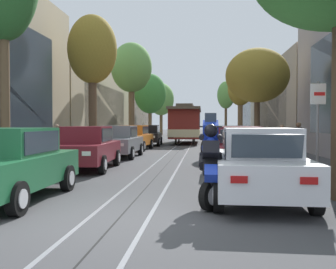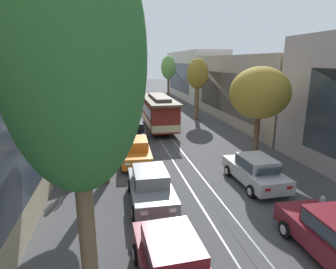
{
  "view_description": "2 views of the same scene",
  "coord_description": "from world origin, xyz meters",
  "px_view_note": "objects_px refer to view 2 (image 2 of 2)",
  "views": [
    {
      "loc": [
        1.48,
        -6.54,
        1.67
      ],
      "look_at": [
        -0.63,
        16.7,
        1.03
      ],
      "focal_mm": 41.36,
      "sensor_mm": 36.0,
      "label": 1
    },
    {
      "loc": [
        -4.23,
        0.71,
        6.38
      ],
      "look_at": [
        0.0,
        22.15,
        0.66
      ],
      "focal_mm": 29.97,
      "sensor_mm": 36.0,
      "label": 2
    }
  ],
  "objects_px": {
    "street_tree_kerb_left_near": "(73,59)",
    "street_tree_kerb_right_second": "(260,93)",
    "street_tree_kerb_right_mid": "(198,75)",
    "pedestrian_on_right_pavement": "(257,132)",
    "street_tree_kerb_left_mid": "(106,61)",
    "fire_hydrant": "(322,205)",
    "cable_car_trolley": "(159,113)",
    "street_tree_kerb_left_far": "(109,69)",
    "parked_car_maroon_second_right": "(336,238)",
    "parked_car_maroon_second_left": "(173,264)",
    "parked_car_black_fifth_left": "(133,132)",
    "parked_car_orange_fourth_left": "(136,151)",
    "street_tree_kerb_left_fourth": "(109,72)",
    "pedestrian_on_left_pavement": "(66,174)",
    "street_tree_kerb_right_fourth": "(168,68)",
    "parked_car_grey_mid_left": "(151,187)",
    "street_tree_kerb_left_second": "(99,73)",
    "parked_car_silver_mid_right": "(255,171)"
  },
  "relations": [
    {
      "from": "parked_car_maroon_second_right",
      "to": "street_tree_kerb_left_fourth",
      "type": "bearing_deg",
      "value": 103.66
    },
    {
      "from": "street_tree_kerb_left_second",
      "to": "street_tree_kerb_right_second",
      "type": "height_order",
      "value": "street_tree_kerb_left_second"
    },
    {
      "from": "street_tree_kerb_left_near",
      "to": "fire_hydrant",
      "type": "distance_m",
      "value": 11.92
    },
    {
      "from": "parked_car_silver_mid_right",
      "to": "street_tree_kerb_right_mid",
      "type": "bearing_deg",
      "value": 83.25
    },
    {
      "from": "parked_car_maroon_second_left",
      "to": "street_tree_kerb_right_fourth",
      "type": "bearing_deg",
      "value": 78.97
    },
    {
      "from": "parked_car_grey_mid_left",
      "to": "parked_car_orange_fourth_left",
      "type": "xyz_separation_m",
      "value": [
        -0.23,
        5.43,
        0.0
      ]
    },
    {
      "from": "parked_car_orange_fourth_left",
      "to": "street_tree_kerb_left_mid",
      "type": "bearing_deg",
      "value": 101.53
    },
    {
      "from": "pedestrian_on_left_pavement",
      "to": "fire_hydrant",
      "type": "height_order",
      "value": "pedestrian_on_left_pavement"
    },
    {
      "from": "parked_car_maroon_second_right",
      "to": "fire_hydrant",
      "type": "xyz_separation_m",
      "value": [
        1.63,
        2.56,
        -0.38
      ]
    },
    {
      "from": "parked_car_silver_mid_right",
      "to": "street_tree_kerb_left_fourth",
      "type": "bearing_deg",
      "value": 107.35
    },
    {
      "from": "parked_car_orange_fourth_left",
      "to": "street_tree_kerb_left_mid",
      "type": "height_order",
      "value": "street_tree_kerb_left_mid"
    },
    {
      "from": "parked_car_orange_fourth_left",
      "to": "street_tree_kerb_right_second",
      "type": "relative_size",
      "value": 0.72
    },
    {
      "from": "street_tree_kerb_left_near",
      "to": "street_tree_kerb_right_second",
      "type": "xyz_separation_m",
      "value": [
        9.42,
        11.3,
        -1.93
      ]
    },
    {
      "from": "street_tree_kerb_left_mid",
      "to": "cable_car_trolley",
      "type": "height_order",
      "value": "street_tree_kerb_left_mid"
    },
    {
      "from": "street_tree_kerb_left_second",
      "to": "street_tree_kerb_right_second",
      "type": "distance_m",
      "value": 9.66
    },
    {
      "from": "street_tree_kerb_left_near",
      "to": "street_tree_kerb_left_fourth",
      "type": "bearing_deg",
      "value": 89.59
    },
    {
      "from": "street_tree_kerb_left_mid",
      "to": "street_tree_kerb_left_fourth",
      "type": "distance_m",
      "value": 11.26
    },
    {
      "from": "street_tree_kerb_left_second",
      "to": "street_tree_kerb_left_far",
      "type": "height_order",
      "value": "street_tree_kerb_left_second"
    },
    {
      "from": "street_tree_kerb_right_second",
      "to": "cable_car_trolley",
      "type": "xyz_separation_m",
      "value": [
        -4.63,
        10.05,
        -2.82
      ]
    },
    {
      "from": "street_tree_kerb_left_fourth",
      "to": "pedestrian_on_left_pavement",
      "type": "distance_m",
      "value": 23.36
    },
    {
      "from": "parked_car_maroon_second_left",
      "to": "parked_car_black_fifth_left",
      "type": "distance_m",
      "value": 15.72
    },
    {
      "from": "street_tree_kerb_left_mid",
      "to": "pedestrian_on_left_pavement",
      "type": "relative_size",
      "value": 5.2
    },
    {
      "from": "parked_car_orange_fourth_left",
      "to": "street_tree_kerb_right_fourth",
      "type": "xyz_separation_m",
      "value": [
        7.38,
        26.44,
        4.56
      ]
    },
    {
      "from": "street_tree_kerb_left_second",
      "to": "street_tree_kerb_right_mid",
      "type": "xyz_separation_m",
      "value": [
        9.84,
        15.62,
        -0.93
      ]
    },
    {
      "from": "parked_car_maroon_second_left",
      "to": "street_tree_kerb_left_fourth",
      "type": "height_order",
      "value": "street_tree_kerb_left_fourth"
    },
    {
      "from": "fire_hydrant",
      "to": "street_tree_kerb_right_fourth",
      "type": "bearing_deg",
      "value": 89.82
    },
    {
      "from": "parked_car_maroon_second_right",
      "to": "cable_car_trolley",
      "type": "xyz_separation_m",
      "value": [
        -2.7,
        19.1,
        0.86
      ]
    },
    {
      "from": "street_tree_kerb_left_near",
      "to": "street_tree_kerb_left_second",
      "type": "relative_size",
      "value": 1.1
    },
    {
      "from": "street_tree_kerb_left_mid",
      "to": "street_tree_kerb_left_far",
      "type": "distance_m",
      "value": 22.88
    },
    {
      "from": "street_tree_kerb_left_near",
      "to": "street_tree_kerb_right_fourth",
      "type": "relative_size",
      "value": 1.2
    },
    {
      "from": "street_tree_kerb_right_mid",
      "to": "street_tree_kerb_left_second",
      "type": "bearing_deg",
      "value": -122.23
    },
    {
      "from": "pedestrian_on_right_pavement",
      "to": "parked_car_black_fifth_left",
      "type": "bearing_deg",
      "value": 164.97
    },
    {
      "from": "parked_car_orange_fourth_left",
      "to": "street_tree_kerb_right_second",
      "type": "distance_m",
      "value": 8.54
    },
    {
      "from": "parked_car_maroon_second_left",
      "to": "parked_car_black_fifth_left",
      "type": "bearing_deg",
      "value": 89.78
    },
    {
      "from": "parked_car_orange_fourth_left",
      "to": "street_tree_kerb_right_fourth",
      "type": "distance_m",
      "value": 27.82
    },
    {
      "from": "cable_car_trolley",
      "to": "pedestrian_on_right_pavement",
      "type": "relative_size",
      "value": 5.61
    },
    {
      "from": "street_tree_kerb_right_mid",
      "to": "pedestrian_on_right_pavement",
      "type": "bearing_deg",
      "value": -79.88
    },
    {
      "from": "parked_car_black_fifth_left",
      "to": "street_tree_kerb_left_far",
      "type": "height_order",
      "value": "street_tree_kerb_left_far"
    },
    {
      "from": "street_tree_kerb_left_near",
      "to": "street_tree_kerb_left_mid",
      "type": "bearing_deg",
      "value": 89.55
    },
    {
      "from": "street_tree_kerb_left_mid",
      "to": "fire_hydrant",
      "type": "xyz_separation_m",
      "value": [
        8.96,
        -16.13,
        -5.96
      ]
    },
    {
      "from": "cable_car_trolley",
      "to": "parked_car_silver_mid_right",
      "type": "bearing_deg",
      "value": -77.46
    },
    {
      "from": "parked_car_grey_mid_left",
      "to": "street_tree_kerb_left_mid",
      "type": "bearing_deg",
      "value": 97.94
    },
    {
      "from": "parked_car_maroon_second_right",
      "to": "parked_car_maroon_second_left",
      "type": "bearing_deg",
      "value": -178.17
    },
    {
      "from": "street_tree_kerb_left_far",
      "to": "pedestrian_on_left_pavement",
      "type": "xyz_separation_m",
      "value": [
        -2.14,
        -34.54,
        -4.26
      ]
    },
    {
      "from": "street_tree_kerb_right_mid",
      "to": "street_tree_kerb_right_fourth",
      "type": "bearing_deg",
      "value": 92.4
    },
    {
      "from": "street_tree_kerb_left_second",
      "to": "parked_car_maroon_second_left",
      "type": "bearing_deg",
      "value": -75.37
    },
    {
      "from": "cable_car_trolley",
      "to": "street_tree_kerb_left_far",
      "type": "bearing_deg",
      "value": 101.48
    },
    {
      "from": "street_tree_kerb_right_fourth",
      "to": "parked_car_orange_fourth_left",
      "type": "bearing_deg",
      "value": -105.6
    },
    {
      "from": "parked_car_maroon_second_left",
      "to": "fire_hydrant",
      "type": "bearing_deg",
      "value": 21.05
    },
    {
      "from": "street_tree_kerb_left_far",
      "to": "pedestrian_on_right_pavement",
      "type": "relative_size",
      "value": 4.64
    }
  ]
}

